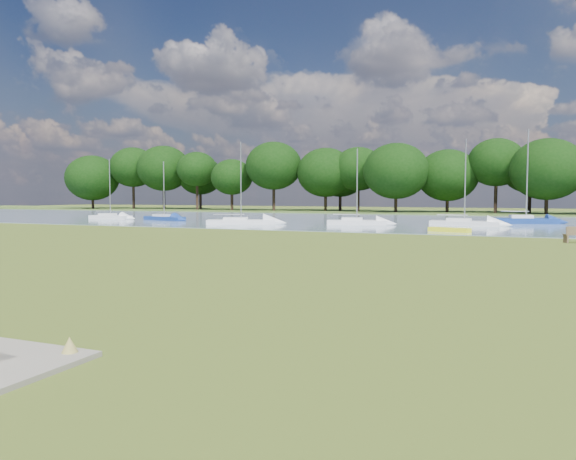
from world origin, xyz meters
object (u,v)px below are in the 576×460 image
at_px(sailboat_2, 240,220).
at_px(sailboat_8, 164,217).
at_px(sailboat_7, 356,221).
at_px(kayak, 449,230).
at_px(sailboat_3, 525,218).
at_px(sailboat_5, 110,216).
at_px(sailboat_1, 464,221).

distance_m(sailboat_2, sailboat_8, 12.59).
bearing_deg(sailboat_7, kayak, -49.53).
xyz_separation_m(sailboat_3, sailboat_8, (-38.05, -8.01, -0.15)).
distance_m(sailboat_3, sailboat_5, 46.52).
bearing_deg(sailboat_5, sailboat_7, -1.99).
relative_size(kayak, sailboat_2, 0.42).
bearing_deg(sailboat_2, sailboat_5, 144.48).
relative_size(sailboat_5, sailboat_8, 1.08).
height_order(sailboat_5, sailboat_8, sailboat_5).
xyz_separation_m(sailboat_7, sailboat_8, (-22.90, 0.75, -0.03)).
bearing_deg(sailboat_8, sailboat_3, 28.01).
distance_m(kayak, sailboat_2, 20.85).
bearing_deg(sailboat_2, sailboat_8, 137.64).
xyz_separation_m(kayak, sailboat_5, (-40.27, 7.57, 0.25)).
bearing_deg(kayak, sailboat_1, 109.79).
relative_size(sailboat_7, sailboat_8, 1.10).
distance_m(kayak, sailboat_3, 16.47).
xyz_separation_m(sailboat_3, sailboat_5, (-45.84, -7.93, -0.14)).
bearing_deg(sailboat_3, sailboat_7, -164.34).
bearing_deg(sailboat_7, sailboat_8, 163.75).
xyz_separation_m(sailboat_1, sailboat_7, (-9.76, -2.64, 0.01)).
bearing_deg(sailboat_8, sailboat_1, 19.44).
xyz_separation_m(kayak, sailboat_8, (-32.49, 7.49, 0.23)).
bearing_deg(kayak, sailboat_5, -169.79).
height_order(sailboat_3, sailboat_8, sailboat_3).
bearing_deg(sailboat_8, sailboat_5, -164.43).
height_order(sailboat_1, sailboat_5, sailboat_1).
bearing_deg(sailboat_1, sailboat_2, -164.24).
distance_m(sailboat_1, sailboat_2, 21.54).
distance_m(sailboat_2, sailboat_5, 20.14).
distance_m(sailboat_1, sailboat_3, 8.15).
distance_m(sailboat_2, sailboat_3, 28.74).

